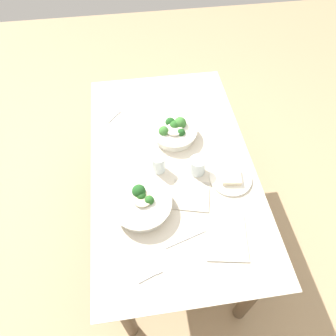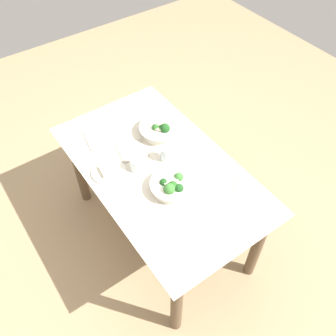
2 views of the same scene
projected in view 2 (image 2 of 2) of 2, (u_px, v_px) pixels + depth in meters
ground_plane at (161, 231)px, 2.78m from camera, size 6.00×6.00×0.00m
dining_table at (160, 180)px, 2.32m from camera, size 1.42×0.82×0.73m
broccoli_bowl_far at (172, 186)px, 2.09m from camera, size 0.25×0.25×0.10m
broccoli_bowl_near at (160, 129)px, 2.40m from camera, size 0.28×0.28×0.11m
bread_side_plate at (109, 171)px, 2.20m from camera, size 0.21×0.21×0.04m
water_glass_center at (136, 164)px, 2.19m from camera, size 0.08×0.08×0.09m
water_glass_side at (166, 154)px, 2.24m from camera, size 0.07×0.07×0.10m
fork_by_far_bowl at (134, 108)px, 2.59m from camera, size 0.05×0.10×0.00m
fork_by_near_bowl at (236, 185)px, 2.14m from camera, size 0.09×0.08×0.00m
table_knife_left at (123, 129)px, 2.45m from camera, size 0.07×0.20×0.00m
napkin_folded_upper at (133, 151)px, 2.32m from camera, size 0.20×0.21×0.01m
napkin_folded_lower at (99, 137)px, 2.40m from camera, size 0.25×0.21×0.01m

